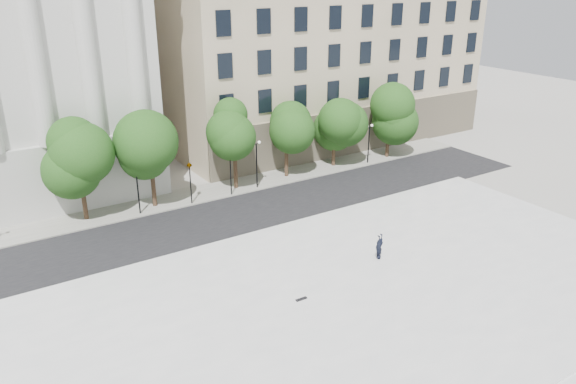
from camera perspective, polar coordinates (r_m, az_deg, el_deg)
name	(u,v)px	position (r m, az deg, el deg)	size (l,w,h in m)	color
ground	(380,331)	(32.26, 9.35, -13.76)	(160.00, 160.00, 0.00)	#AEABA4
plaza	(347,302)	(34.00, 5.97, -11.08)	(44.00, 22.00, 0.45)	white
street	(230,218)	(45.29, -5.86, -2.65)	(60.00, 8.00, 0.02)	black
far_sidewalk	(199,194)	(50.30, -8.99, -0.21)	(60.00, 4.00, 0.12)	#A7A59A
building_east	(296,36)	(69.88, 0.79, 15.53)	(36.00, 26.15, 23.00)	beige
traffic_light_west	(189,162)	(47.04, -10.01, 2.97)	(1.09, 1.90, 4.26)	black
traffic_light_east	(230,155)	(48.52, -5.93, 3.75)	(1.01, 1.87, 4.24)	black
person_lying	(379,255)	(38.38, 9.19, -6.38)	(0.64, 0.42, 1.77)	black
skateboard	(301,299)	(33.64, 1.37, -10.81)	(0.72, 0.18, 0.07)	black
street_trees	(252,132)	(50.55, -3.67, 6.15)	(35.15, 4.93, 7.77)	#382619
lamp_posts	(206,168)	(48.20, -8.28, 2.43)	(36.45, 0.28, 4.47)	black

